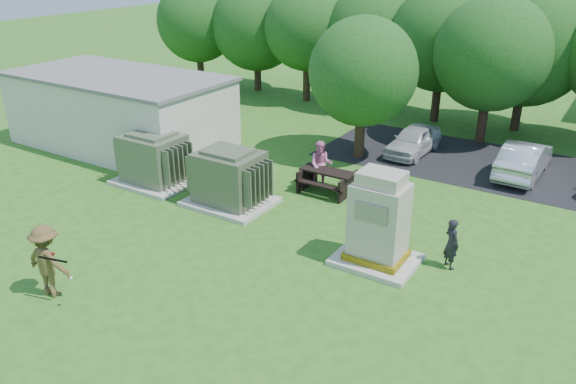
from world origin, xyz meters
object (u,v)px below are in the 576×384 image
Objects in this scene: picnic_table at (327,178)px; person_at_picnic at (321,164)px; transformer_left at (154,160)px; car_white at (414,140)px; batter at (48,261)px; person_by_generator at (451,244)px; transformer_right at (229,179)px; generator_cabinet at (378,224)px; car_silver_a at (524,159)px.

picnic_table is 0.68m from person_at_picnic.
transformer_left is 6.80m from picnic_table.
person_at_picnic is 5.77m from car_white.
person_at_picnic is 0.50× the size of car_white.
batter is 1.32× the size of person_by_generator.
batter is 0.55× the size of car_white.
transformer_right is at bearing -110.19° from car_white.
car_silver_a is at bearing 76.99° from generator_cabinet.
car_silver_a is at bearing 45.51° from transformer_right.
transformer_left is 1.04× the size of generator_cabinet.
transformer_right is at bearing -131.20° from picnic_table.
transformer_left is at bearing -73.00° from batter.
transformer_right is 1.46× the size of batter.
generator_cabinet is 2.17m from person_by_generator.
person_by_generator is 6.92m from person_at_picnic.
generator_cabinet is 9.81m from car_silver_a.
transformer_left reaches higher than batter.
picnic_table is 1.32× the size of person_by_generator.
car_white is (-4.42, 8.75, -0.15)m from person_by_generator.
transformer_right is 3.77m from picnic_table.
transformer_right reaches higher than person_at_picnic.
transformer_left is 6.51m from person_at_picnic.
batter reaches higher than car_silver_a.
picnic_table is at bearing -56.96° from person_at_picnic.
batter is 16.35m from car_white.
transformer_right reaches higher than batter.
picnic_table is 8.25m from car_silver_a.
transformer_left is at bearing -173.20° from person_at_picnic.
batter is at bearing -93.89° from transformer_right.
batter is (-6.68, -6.16, -0.24)m from generator_cabinet.
generator_cabinet reaches higher than picnic_table.
generator_cabinet is at bearing -9.09° from transformer_right.
batter is 18.04m from car_silver_a.
person_by_generator is at bearing 89.49° from car_silver_a.
transformer_left is 1.47× the size of picnic_table.
transformer_left reaches higher than person_by_generator.
generator_cabinet is 1.41× the size of batter.
person_by_generator is 0.37× the size of car_silver_a.
generator_cabinet is 9.09m from batter.
generator_cabinet reaches higher than person_by_generator.
generator_cabinet reaches higher than batter.
transformer_left is at bearing 180.00° from transformer_right.
transformer_right is 9.41m from car_white.
batter reaches higher than person_at_picnic.
car_silver_a is (0.29, 8.65, -0.08)m from person_by_generator.
transformer_left reaches higher than car_silver_a.
generator_cabinet is 0.78× the size of car_white.
generator_cabinet is 5.90m from person_at_picnic.
transformer_left is at bearing -155.44° from picnic_table.
transformer_left is 3.70m from transformer_right.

